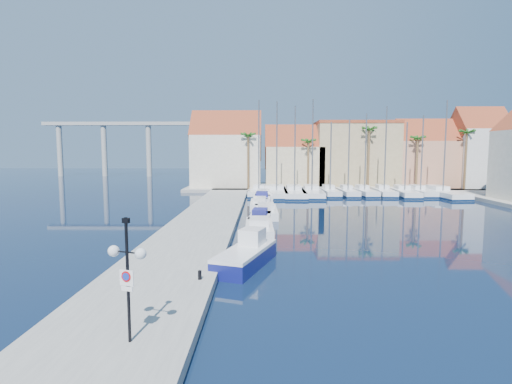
% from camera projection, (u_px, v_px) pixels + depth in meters
% --- Properties ---
extents(ground, '(260.00, 260.00, 0.00)m').
position_uv_depth(ground, '(320.00, 260.00, 25.19)').
color(ground, black).
rests_on(ground, ground).
extents(quay_west, '(6.00, 77.00, 0.50)m').
position_uv_depth(quay_west, '(207.00, 219.00, 38.73)').
color(quay_west, gray).
rests_on(quay_west, ground).
extents(shore_north, '(54.00, 16.00, 0.50)m').
position_uv_depth(shore_north, '(337.00, 187.00, 72.74)').
color(shore_north, gray).
rests_on(shore_north, ground).
extents(lamp_post, '(1.39, 0.71, 4.23)m').
position_uv_depth(lamp_post, '(127.00, 261.00, 13.10)').
color(lamp_post, black).
rests_on(lamp_post, quay_west).
extents(bollard, '(0.18, 0.18, 0.46)m').
position_uv_depth(bollard, '(200.00, 275.00, 19.83)').
color(bollard, black).
rests_on(bollard, quay_west).
extents(fishing_boat, '(3.81, 6.30, 2.09)m').
position_uv_depth(fishing_boat, '(246.00, 255.00, 23.84)').
color(fishing_boat, navy).
rests_on(fishing_boat, ground).
extents(motorboat_west_0, '(2.38, 7.03, 1.40)m').
position_uv_depth(motorboat_west_0, '(259.00, 227.00, 33.28)').
color(motorboat_west_0, white).
rests_on(motorboat_west_0, ground).
extents(motorboat_west_1, '(2.35, 6.09, 1.40)m').
position_uv_depth(motorboat_west_1, '(260.00, 217.00, 38.37)').
color(motorboat_west_1, white).
rests_on(motorboat_west_1, ground).
extents(motorboat_west_2, '(2.46, 7.39, 1.40)m').
position_uv_depth(motorboat_west_2, '(266.00, 211.00, 42.28)').
color(motorboat_west_2, white).
rests_on(motorboat_west_2, ground).
extents(motorboat_west_3, '(2.12, 6.61, 1.40)m').
position_uv_depth(motorboat_west_3, '(259.00, 204.00, 47.96)').
color(motorboat_west_3, white).
rests_on(motorboat_west_3, ground).
extents(motorboat_west_4, '(2.42, 7.06, 1.40)m').
position_uv_depth(motorboat_west_4, '(262.00, 198.00, 53.88)').
color(motorboat_west_4, white).
rests_on(motorboat_west_4, ground).
extents(motorboat_west_5, '(2.71, 7.57, 1.40)m').
position_uv_depth(motorboat_west_5, '(263.00, 195.00, 57.39)').
color(motorboat_west_5, white).
rests_on(motorboat_west_5, ground).
extents(motorboat_west_6, '(2.52, 7.32, 1.40)m').
position_uv_depth(motorboat_west_6, '(266.00, 191.00, 63.54)').
color(motorboat_west_6, white).
rests_on(motorboat_west_6, ground).
extents(sailboat_0, '(3.33, 9.77, 14.40)m').
position_uv_depth(sailboat_0, '(259.00, 191.00, 61.41)').
color(sailboat_0, white).
rests_on(sailboat_0, ground).
extents(sailboat_1, '(3.25, 11.88, 14.10)m').
position_uv_depth(sailboat_1, '(276.00, 192.00, 60.56)').
color(sailboat_1, white).
rests_on(sailboat_1, ground).
extents(sailboat_2, '(3.35, 12.03, 13.39)m').
position_uv_depth(sailboat_2, '(294.00, 193.00, 60.12)').
color(sailboat_2, white).
rests_on(sailboat_2, ground).
extents(sailboat_3, '(3.55, 11.85, 14.41)m').
position_uv_depth(sailboat_3, '(311.00, 192.00, 60.56)').
color(sailboat_3, white).
rests_on(sailboat_3, ground).
extents(sailboat_4, '(2.43, 8.42, 11.14)m').
position_uv_depth(sailboat_4, '(329.00, 192.00, 61.14)').
color(sailboat_4, white).
rests_on(sailboat_4, ground).
extents(sailboat_5, '(2.37, 8.22, 11.51)m').
position_uv_depth(sailboat_5, '(347.00, 192.00, 60.95)').
color(sailboat_5, white).
rests_on(sailboat_5, ground).
extents(sailboat_6, '(2.93, 8.67, 12.41)m').
position_uv_depth(sailboat_6, '(363.00, 192.00, 61.19)').
color(sailboat_6, white).
rests_on(sailboat_6, ground).
extents(sailboat_7, '(2.82, 8.92, 13.47)m').
position_uv_depth(sailboat_7, '(383.00, 191.00, 61.27)').
color(sailboat_7, white).
rests_on(sailboat_7, ground).
extents(sailboat_8, '(3.17, 10.10, 11.07)m').
position_uv_depth(sailboat_8, '(403.00, 192.00, 60.53)').
color(sailboat_8, white).
rests_on(sailboat_8, ground).
extents(sailboat_9, '(2.56, 8.59, 12.12)m').
position_uv_depth(sailboat_9, '(419.00, 192.00, 60.93)').
color(sailboat_9, white).
rests_on(sailboat_9, ground).
extents(sailboat_10, '(3.96, 12.19, 14.17)m').
position_uv_depth(sailboat_10, '(440.00, 193.00, 59.62)').
color(sailboat_10, white).
rests_on(sailboat_10, ground).
extents(building_0, '(12.30, 9.00, 13.50)m').
position_uv_depth(building_0, '(227.00, 153.00, 71.41)').
color(building_0, beige).
rests_on(building_0, shore_north).
extents(building_1, '(10.30, 8.00, 11.00)m').
position_uv_depth(building_1, '(294.00, 159.00, 71.35)').
color(building_1, tan).
rests_on(building_1, shore_north).
extents(building_2, '(14.20, 10.20, 11.50)m').
position_uv_depth(building_2, '(354.00, 154.00, 72.07)').
color(building_2, tan).
rests_on(building_2, shore_north).
extents(building_3, '(10.30, 8.00, 12.00)m').
position_uv_depth(building_3, '(423.00, 156.00, 70.93)').
color(building_3, tan).
rests_on(building_3, shore_north).
extents(building_4, '(8.30, 8.00, 14.00)m').
position_uv_depth(building_4, '(478.00, 150.00, 69.68)').
color(building_4, silver).
rests_on(building_4, shore_north).
extents(palm_0, '(2.60, 2.60, 10.15)m').
position_uv_depth(palm_0, '(248.00, 137.00, 66.11)').
color(palm_0, brown).
rests_on(palm_0, shore_north).
extents(palm_1, '(2.60, 2.60, 9.15)m').
position_uv_depth(palm_1, '(308.00, 143.00, 66.05)').
color(palm_1, brown).
rests_on(palm_1, shore_north).
extents(palm_2, '(2.60, 2.60, 11.15)m').
position_uv_depth(palm_2, '(369.00, 131.00, 65.70)').
color(palm_2, brown).
rests_on(palm_2, shore_north).
extents(palm_3, '(2.60, 2.60, 9.65)m').
position_uv_depth(palm_3, '(418.00, 140.00, 65.72)').
color(palm_3, brown).
rests_on(palm_3, shore_north).
extents(palm_4, '(2.60, 2.60, 10.65)m').
position_uv_depth(palm_4, '(467.00, 134.00, 65.50)').
color(palm_4, brown).
rests_on(palm_4, shore_north).
extents(viaduct, '(48.00, 2.20, 14.45)m').
position_uv_depth(viaduct, '(130.00, 138.00, 106.29)').
color(viaduct, '#9E9E99').
rests_on(viaduct, ground).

